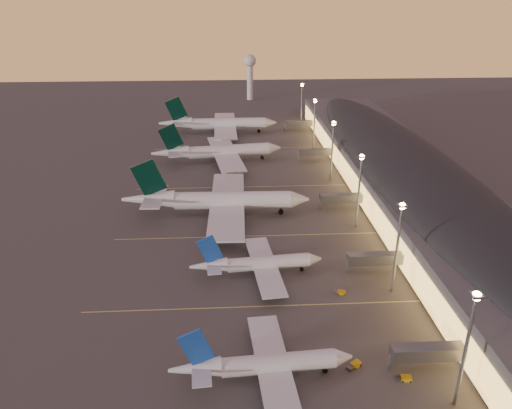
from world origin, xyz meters
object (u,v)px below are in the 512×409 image
at_px(airliner_wide_far, 218,124).
at_px(radar_tower, 250,69).
at_px(airliner_wide_mid, 218,152).
at_px(airliner_wide_near, 217,201).
at_px(baggage_tug_a, 404,378).
at_px(baggage_tug_c, 340,292).
at_px(baggage_tug_b, 354,365).
at_px(airliner_narrow_south, 263,365).
at_px(airliner_narrow_north, 257,264).

relative_size(airliner_wide_far, radar_tower, 2.03).
bearing_deg(radar_tower, airliner_wide_mid, -98.52).
height_order(airliner_wide_near, airliner_wide_far, airliner_wide_near).
distance_m(airliner_wide_far, baggage_tug_a, 202.25).
xyz_separation_m(airliner_wide_mid, airliner_wide_far, (-0.39, 51.61, 0.41)).
bearing_deg(airliner_wide_far, baggage_tug_c, -79.09).
bearing_deg(baggage_tug_b, airliner_wide_near, 74.57).
bearing_deg(airliner_narrow_south, airliner_wide_near, 93.26).
relative_size(airliner_narrow_south, baggage_tug_c, 11.21).
xyz_separation_m(airliner_narrow_south, airliner_wide_near, (-10.65, 83.46, 1.96)).
height_order(airliner_narrow_south, airliner_wide_far, airliner_wide_far).
distance_m(airliner_narrow_north, radar_tower, 250.14).
xyz_separation_m(airliner_narrow_north, airliner_wide_near, (-11.95, 42.04, 2.02)).
distance_m(airliner_wide_near, baggage_tug_b, 86.98).
relative_size(radar_tower, baggage_tug_c, 9.48).
bearing_deg(radar_tower, baggage_tug_a, -86.43).
xyz_separation_m(airliner_narrow_south, baggage_tug_c, (22.83, 30.35, -3.11)).
bearing_deg(baggage_tug_c, baggage_tug_a, -62.15).
bearing_deg(airliner_wide_mid, airliner_narrow_south, -93.66).
bearing_deg(airliner_narrow_north, airliner_wide_far, 89.18).
relative_size(airliner_narrow_north, baggage_tug_a, 11.07).
height_order(baggage_tug_a, baggage_tug_b, baggage_tug_b).
bearing_deg(airliner_wide_mid, baggage_tug_c, -81.48).
bearing_deg(baggage_tug_c, baggage_tug_b, -79.34).
xyz_separation_m(airliner_narrow_south, airliner_wide_far, (-11.32, 195.81, 1.91)).
bearing_deg(baggage_tug_c, airliner_wide_near, 138.90).
bearing_deg(baggage_tug_b, baggage_tug_a, -61.16).
distance_m(airliner_narrow_south, radar_tower, 291.48).
distance_m(airliner_narrow_north, airliner_wide_far, 154.91).
bearing_deg(airliner_wide_mid, radar_tower, 73.48).
xyz_separation_m(airliner_wide_near, airliner_wide_far, (-0.67, 112.35, -0.05)).
xyz_separation_m(airliner_narrow_south, airliner_narrow_north, (1.29, 41.42, -0.06)).
xyz_separation_m(airliner_narrow_south, radar_tower, (11.00, 290.70, 18.33)).
relative_size(radar_tower, baggage_tug_b, 8.91).
xyz_separation_m(airliner_wide_near, baggage_tug_a, (39.94, -85.72, -5.06)).
xyz_separation_m(baggage_tug_a, baggage_tug_c, (-6.45, 32.62, -0.01)).
bearing_deg(airliner_narrow_north, radar_tower, 82.28).
bearing_deg(airliner_wide_near, baggage_tug_b, -67.92).
bearing_deg(airliner_narrow_north, baggage_tug_c, -32.69).
relative_size(airliner_narrow_north, baggage_tug_b, 10.37).
distance_m(airliner_wide_near, radar_tower, 209.01).
height_order(airliner_wide_mid, baggage_tug_a, airliner_wide_mid).
height_order(airliner_narrow_north, baggage_tug_b, airliner_narrow_north).
height_order(airliner_narrow_south, radar_tower, radar_tower).
relative_size(airliner_narrow_north, airliner_wide_far, 0.57).
relative_size(airliner_wide_far, baggage_tug_b, 18.11).
bearing_deg(baggage_tug_a, baggage_tug_c, 108.13).
bearing_deg(baggage_tug_b, airliner_narrow_north, 79.31).
distance_m(airliner_wide_mid, baggage_tug_b, 145.41).
distance_m(airliner_narrow_south, airliner_wide_far, 196.14).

